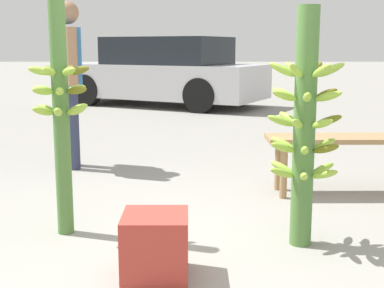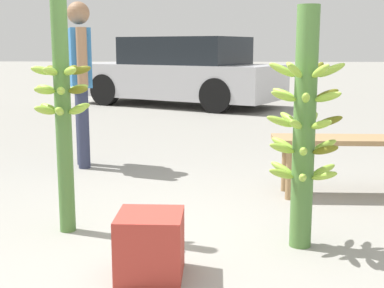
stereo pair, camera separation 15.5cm
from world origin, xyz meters
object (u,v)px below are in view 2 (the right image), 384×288
object	(u,v)px
banana_stalk_center	(304,127)
parked_car	(180,73)
vendor_person	(80,70)
produce_crate	(150,245)
market_bench	(356,147)
banana_stalk_left	(63,111)

from	to	relation	value
banana_stalk_center	parked_car	distance (m)	8.12
vendor_person	produce_crate	bearing A→B (deg)	-177.41
banana_stalk_center	market_bench	xyz separation A→B (m)	(0.63, 1.17, -0.34)
banana_stalk_left	produce_crate	xyz separation A→B (m)	(0.65, -0.69, -0.64)
banana_stalk_center	vendor_person	bearing A→B (deg)	131.27
banana_stalk_center	produce_crate	world-z (taller)	banana_stalk_center
market_bench	parked_car	world-z (taller)	parked_car
banana_stalk_center	parked_car	xyz separation A→B (m)	(-1.30, 8.02, -0.07)
produce_crate	vendor_person	bearing A→B (deg)	111.11
banana_stalk_center	market_bench	bearing A→B (deg)	61.89
vendor_person	produce_crate	distance (m)	2.97
banana_stalk_left	vendor_person	world-z (taller)	vendor_person
banana_stalk_left	banana_stalk_center	xyz separation A→B (m)	(1.53, -0.21, -0.07)
market_bench	parked_car	distance (m)	7.12
banana_stalk_center	produce_crate	size ratio (longest dim) A/B	4.20
banana_stalk_left	parked_car	size ratio (longest dim) A/B	0.33
vendor_person	parked_car	distance (m)	5.88
vendor_person	parked_car	size ratio (longest dim) A/B	0.36
banana_stalk_center	produce_crate	bearing A→B (deg)	-151.19
parked_car	banana_stalk_center	bearing A→B (deg)	-143.25
vendor_person	produce_crate	world-z (taller)	vendor_person
banana_stalk_center	market_bench	size ratio (longest dim) A/B	1.07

